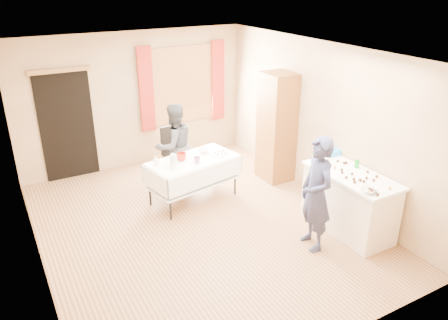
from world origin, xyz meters
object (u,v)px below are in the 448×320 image
girl (316,194)px  cabinet (277,127)px  counter (349,202)px  chair (175,161)px  party_table (193,176)px  woman (174,146)px

girl → cabinet: bearing=169.1°
counter → chair: 3.39m
party_table → girl: (0.88, -2.04, 0.37)m
party_table → girl: bearing=-77.7°
chair → cabinet: bearing=-40.5°
girl → counter: bearing=108.3°
chair → counter: bearing=-71.1°
counter → girl: bearing=-172.5°
cabinet → woman: bearing=161.3°
counter → party_table: bearing=129.6°
chair → woman: size_ratio=0.61×
cabinet → girl: bearing=-111.6°
cabinet → chair: (-1.57, 1.05, -0.71)m
counter → party_table: 2.53m
woman → counter: bearing=113.5°
cabinet → girl: 2.27m
cabinet → woman: (-1.75, 0.59, -0.23)m
party_table → chair: chair is taller
counter → girl: girl is taller
party_table → chair: size_ratio=1.73×
cabinet → counter: (-0.10, -2.01, -0.54)m
chair → woman: woman is taller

